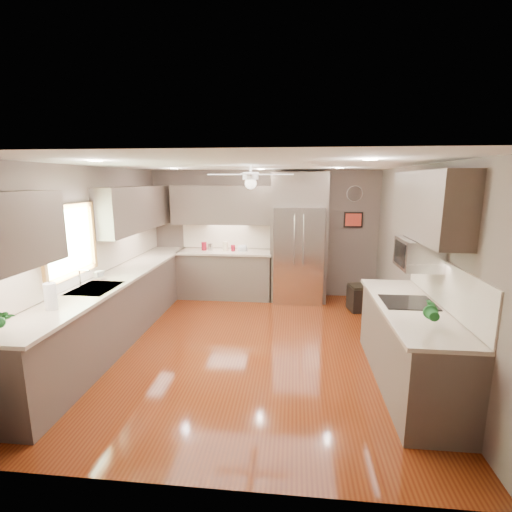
% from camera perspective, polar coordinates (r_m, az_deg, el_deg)
% --- Properties ---
extents(floor, '(5.00, 5.00, 0.00)m').
position_cam_1_polar(floor, '(5.41, -1.14, -13.61)').
color(floor, '#551D0B').
rests_on(floor, ground).
extents(ceiling, '(5.00, 5.00, 0.00)m').
position_cam_1_polar(ceiling, '(4.90, -1.26, 13.89)').
color(ceiling, white).
rests_on(ceiling, ground).
extents(wall_back, '(4.50, 0.00, 4.50)m').
position_cam_1_polar(wall_back, '(7.46, 1.17, 3.47)').
color(wall_back, '#64564C').
rests_on(wall_back, ground).
extents(wall_front, '(4.50, 0.00, 4.50)m').
position_cam_1_polar(wall_front, '(2.65, -7.98, -11.92)').
color(wall_front, '#64564C').
rests_on(wall_front, ground).
extents(wall_left, '(0.00, 5.00, 5.00)m').
position_cam_1_polar(wall_left, '(5.73, -24.12, -0.02)').
color(wall_left, '#64564C').
rests_on(wall_left, ground).
extents(wall_right, '(0.00, 5.00, 5.00)m').
position_cam_1_polar(wall_right, '(5.24, 24.06, -1.03)').
color(wall_right, '#64564C').
rests_on(wall_right, ground).
extents(canister_a, '(0.13, 0.13, 0.17)m').
position_cam_1_polar(canister_a, '(7.41, -8.00, 1.50)').
color(canister_a, maroon).
rests_on(canister_a, back_run).
extents(canister_b, '(0.13, 0.13, 0.15)m').
position_cam_1_polar(canister_b, '(7.35, -7.07, 1.37)').
color(canister_b, silver).
rests_on(canister_b, back_run).
extents(canister_c, '(0.13, 0.13, 0.18)m').
position_cam_1_polar(canister_c, '(7.32, -4.72, 1.53)').
color(canister_c, beige).
rests_on(canister_c, back_run).
extents(canister_d, '(0.09, 0.09, 0.12)m').
position_cam_1_polar(canister_d, '(7.25, -3.56, 1.22)').
color(canister_d, maroon).
rests_on(canister_d, back_run).
extents(soap_bottle, '(0.10, 0.10, 0.18)m').
position_cam_1_polar(soap_bottle, '(5.60, -22.98, -2.50)').
color(soap_bottle, white).
rests_on(soap_bottle, left_run).
extents(potted_plant_left, '(0.20, 0.17, 0.32)m').
position_cam_1_polar(potted_plant_left, '(4.01, -34.71, -8.02)').
color(potted_plant_left, '#195920').
rests_on(potted_plant_left, left_run).
extents(potted_plant_right, '(0.18, 0.15, 0.31)m').
position_cam_1_polar(potted_plant_right, '(3.88, 25.46, -7.67)').
color(potted_plant_right, '#195920').
rests_on(potted_plant_right, right_run).
extents(bowl, '(0.27, 0.27, 0.05)m').
position_cam_1_polar(bowl, '(7.22, -2.10, 0.91)').
color(bowl, beige).
rests_on(bowl, back_run).
extents(left_run, '(0.65, 4.70, 1.45)m').
position_cam_1_polar(left_run, '(5.91, -20.28, -7.08)').
color(left_run, '#4C4137').
rests_on(left_run, ground).
extents(back_run, '(1.85, 0.65, 1.45)m').
position_cam_1_polar(back_run, '(7.41, -4.65, -2.65)').
color(back_run, '#4C4137').
rests_on(back_run, ground).
extents(uppers, '(4.50, 4.70, 0.95)m').
position_cam_1_polar(uppers, '(5.74, -7.75, 7.18)').
color(uppers, '#4C4137').
rests_on(uppers, wall_left).
extents(window, '(0.05, 1.12, 0.92)m').
position_cam_1_polar(window, '(5.25, -26.80, 2.09)').
color(window, '#BFF2B2').
rests_on(window, wall_left).
extents(sink, '(0.50, 0.70, 0.32)m').
position_cam_1_polar(sink, '(5.23, -23.48, -4.87)').
color(sink, silver).
rests_on(sink, left_run).
extents(refrigerator, '(1.06, 0.75, 2.45)m').
position_cam_1_polar(refrigerator, '(7.10, 6.58, 2.49)').
color(refrigerator, silver).
rests_on(refrigerator, ground).
extents(right_run, '(0.70, 2.20, 1.45)m').
position_cam_1_polar(right_run, '(4.64, 22.49, -12.41)').
color(right_run, '#4C4137').
rests_on(right_run, ground).
extents(microwave, '(0.43, 0.55, 0.34)m').
position_cam_1_polar(microwave, '(4.61, 23.72, 0.32)').
color(microwave, silver).
rests_on(microwave, wall_right).
extents(ceiling_fan, '(1.18, 1.18, 0.32)m').
position_cam_1_polar(ceiling_fan, '(5.19, -0.83, 11.91)').
color(ceiling_fan, white).
rests_on(ceiling_fan, ceiling).
extents(recessed_lights, '(2.84, 3.14, 0.01)m').
position_cam_1_polar(recessed_lights, '(5.30, -1.15, 13.65)').
color(recessed_lights, white).
rests_on(recessed_lights, ceiling).
extents(wall_clock, '(0.30, 0.03, 0.30)m').
position_cam_1_polar(wall_clock, '(7.43, 14.93, 9.25)').
color(wall_clock, white).
rests_on(wall_clock, wall_back).
extents(framed_print, '(0.36, 0.03, 0.30)m').
position_cam_1_polar(framed_print, '(7.46, 14.74, 5.42)').
color(framed_print, black).
rests_on(framed_print, wall_back).
extents(stool, '(0.45, 0.45, 0.46)m').
position_cam_1_polar(stool, '(6.92, 15.72, -6.23)').
color(stool, black).
rests_on(stool, ground).
extents(paper_towel, '(0.13, 0.13, 0.32)m').
position_cam_1_polar(paper_towel, '(4.55, -29.04, -5.49)').
color(paper_towel, white).
rests_on(paper_towel, left_run).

